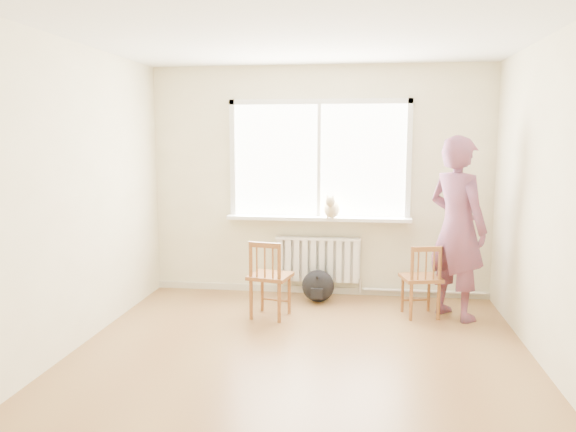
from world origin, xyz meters
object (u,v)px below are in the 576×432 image
(cat, at_px, (332,208))
(backpack, at_px, (318,286))
(person, at_px, (457,228))
(chair_right, at_px, (422,281))
(chair_left, at_px, (269,279))

(cat, xyz_separation_m, backpack, (-0.14, -0.18, -0.88))
(person, xyz_separation_m, cat, (-1.32, 0.53, 0.12))
(chair_right, height_order, cat, cat)
(chair_right, height_order, backpack, chair_right)
(chair_left, distance_m, backpack, 0.83)
(chair_left, xyz_separation_m, cat, (0.60, 0.82, 0.65))
(chair_left, height_order, backpack, chair_left)
(chair_right, bearing_deg, cat, -44.14)
(chair_right, xyz_separation_m, backpack, (-1.12, 0.41, -0.21))
(cat, bearing_deg, chair_left, -120.76)
(chair_left, bearing_deg, person, -159.77)
(chair_right, xyz_separation_m, person, (0.34, 0.06, 0.56))
(chair_left, xyz_separation_m, chair_right, (1.58, 0.24, -0.02))
(cat, bearing_deg, chair_right, -25.44)
(chair_left, bearing_deg, chair_right, -159.91)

